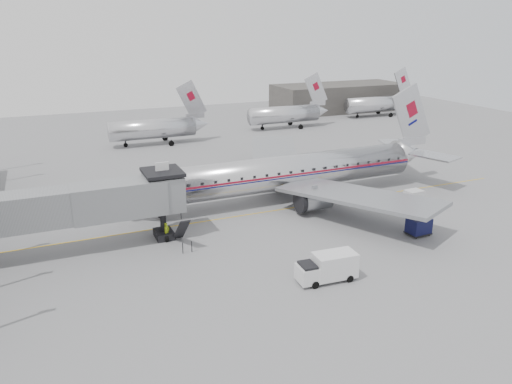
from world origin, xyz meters
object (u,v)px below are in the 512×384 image
ramp_worker (167,231)px  airliner (292,172)px  baggage_cart_navy (419,226)px  baggage_cart_white (414,196)px  service_van (327,267)px

ramp_worker → airliner: bearing=-11.4°
airliner → ramp_worker: bearing=-160.3°
baggage_cart_navy → baggage_cart_white: size_ratio=1.10×
service_van → baggage_cart_navy: (12.46, 4.27, -0.26)m
service_van → ramp_worker: 15.66m
baggage_cart_navy → ramp_worker: size_ratio=1.32×
airliner → baggage_cart_white: (11.44, -7.01, -2.28)m
service_van → baggage_cart_navy: service_van is taller
airliner → baggage_cart_white: 13.61m
service_van → baggage_cart_white: (17.88, 11.44, -0.34)m
baggage_cart_white → ramp_worker: (-27.37, 1.00, 0.03)m
service_van → ramp_worker: size_ratio=2.84×
airliner → service_van: airliner is taller
baggage_cart_navy → ramp_worker: (-21.95, 8.17, -0.05)m
airliner → baggage_cart_navy: airliner is taller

